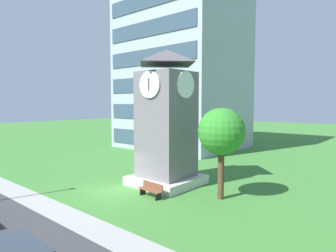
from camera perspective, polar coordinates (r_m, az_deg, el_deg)
name	(u,v)px	position (r m, az deg, el deg)	size (l,w,h in m)	color
ground_plane	(116,191)	(19.93, -10.16, -12.39)	(160.00, 160.00, 0.00)	#3D7A33
kerb_strip	(53,209)	(17.65, -21.57, -14.84)	(120.00, 1.60, 0.01)	#9E9E99
office_building	(183,62)	(39.34, 2.85, 12.35)	(14.45, 12.46, 22.40)	#9EA8B2
clock_tower	(166,126)	(20.51, -0.31, 0.09)	(4.37, 4.37, 9.46)	slate
park_bench	(151,190)	(18.36, -3.34, -12.30)	(1.84, 0.64, 0.88)	brown
tree_streetside	(221,132)	(17.58, 10.40, -1.22)	(2.81, 2.81, 5.49)	#513823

